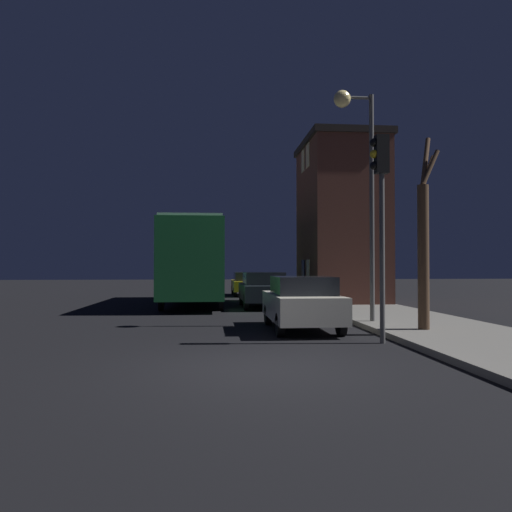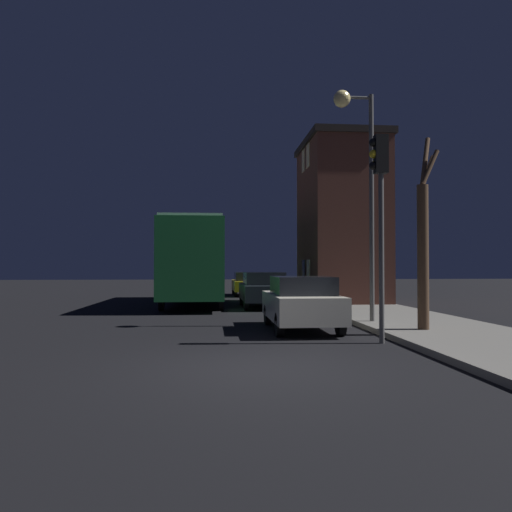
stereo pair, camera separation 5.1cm
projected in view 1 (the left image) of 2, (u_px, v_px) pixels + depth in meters
The scene contains 9 objects.
ground_plane at pixel (264, 367), 8.79m from camera, with size 120.00×120.00×0.00m, color black.
brick_building at pixel (341, 220), 23.89m from camera, with size 3.64×5.39×7.70m.
streetlamp at pixel (357, 151), 14.98m from camera, with size 1.23×0.51×6.93m.
traffic_light at pixel (381, 195), 11.58m from camera, with size 0.43×0.24×4.84m.
bare_tree at pixel (424, 242), 13.03m from camera, with size 0.78×0.91×5.19m.
bus at pixel (194, 257), 23.56m from camera, with size 2.59×10.80×3.77m.
car_near_lane at pixel (302, 302), 13.92m from camera, with size 1.76×4.04×1.50m.
car_mid_lane at pixel (263, 289), 21.56m from camera, with size 1.85×4.43×1.53m.
car_far_lane at pixel (247, 283), 30.46m from camera, with size 1.82×4.32×1.43m.
Camera 1 is at (-0.95, -8.78, 1.77)m, focal length 35.00 mm.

